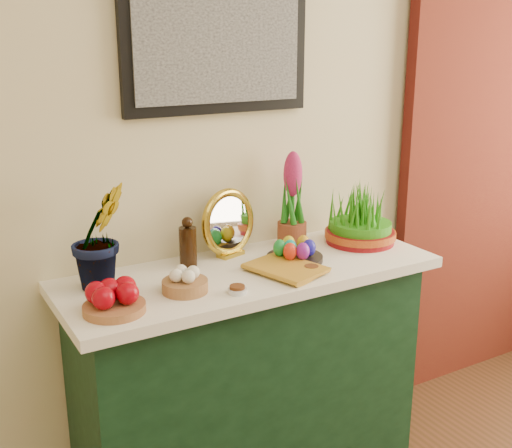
{
  "coord_description": "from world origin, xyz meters",
  "views": [
    {
      "loc": [
        -1.21,
        0.08,
        1.71
      ],
      "look_at": [
        -0.12,
        1.95,
        1.07
      ],
      "focal_mm": 45.0,
      "sensor_mm": 36.0,
      "label": 1
    }
  ],
  "objects_px": {
    "sideboard": "(250,380)",
    "mirror": "(228,223)",
    "wheatgrass_sabzeh": "(361,218)",
    "book": "(267,275)",
    "hyacinth_green": "(99,219)"
  },
  "relations": [
    {
      "from": "sideboard",
      "to": "mirror",
      "type": "height_order",
      "value": "mirror"
    },
    {
      "from": "sideboard",
      "to": "wheatgrass_sabzeh",
      "type": "xyz_separation_m",
      "value": [
        0.54,
        0.03,
        0.57
      ]
    },
    {
      "from": "mirror",
      "to": "book",
      "type": "xyz_separation_m",
      "value": [
        -0.01,
        -0.3,
        -0.11
      ]
    },
    {
      "from": "wheatgrass_sabzeh",
      "to": "hyacinth_green",
      "type": "bearing_deg",
      "value": 176.93
    },
    {
      "from": "sideboard",
      "to": "wheatgrass_sabzeh",
      "type": "bearing_deg",
      "value": 3.19
    },
    {
      "from": "sideboard",
      "to": "wheatgrass_sabzeh",
      "type": "distance_m",
      "value": 0.79
    },
    {
      "from": "hyacinth_green",
      "to": "mirror",
      "type": "bearing_deg",
      "value": -6.09
    },
    {
      "from": "book",
      "to": "hyacinth_green",
      "type": "bearing_deg",
      "value": 140.09
    },
    {
      "from": "sideboard",
      "to": "book",
      "type": "xyz_separation_m",
      "value": [
        -0.01,
        -0.14,
        0.48
      ]
    },
    {
      "from": "sideboard",
      "to": "wheatgrass_sabzeh",
      "type": "relative_size",
      "value": 4.48
    },
    {
      "from": "wheatgrass_sabzeh",
      "to": "sideboard",
      "type": "bearing_deg",
      "value": -176.81
    },
    {
      "from": "hyacinth_green",
      "to": "mirror",
      "type": "xyz_separation_m",
      "value": [
        0.52,
        0.08,
        -0.11
      ]
    },
    {
      "from": "sideboard",
      "to": "hyacinth_green",
      "type": "height_order",
      "value": "hyacinth_green"
    },
    {
      "from": "hyacinth_green",
      "to": "wheatgrass_sabzeh",
      "type": "bearing_deg",
      "value": -17.59
    },
    {
      "from": "hyacinth_green",
      "to": "wheatgrass_sabzeh",
      "type": "distance_m",
      "value": 1.07
    }
  ]
}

